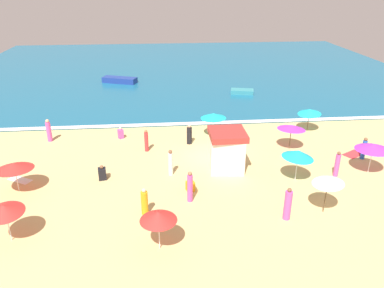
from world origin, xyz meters
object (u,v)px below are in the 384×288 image
object	(u,v)px
small_boat_1	(242,92)
beachgoer_2	(146,141)
beach_umbrella_8	(4,209)
beach_umbrella_9	(328,181)
beach_umbrella_5	(158,216)
beachgoer_1	(190,187)
beachgoer_11	(190,186)
beachgoer_6	(189,135)
beach_umbrella_1	(292,127)
beach_umbrella_3	(213,116)
beach_umbrella_7	(310,112)
beach_umbrella_2	(14,166)
small_boat_0	(120,80)
beachgoer_3	(337,165)
beachgoer_5	(145,202)
lifeguard_cabana	(227,150)
beachgoer_12	(288,205)
beachgoer_8	(364,149)
beach_umbrella_4	(298,154)
beachgoer_7	(102,173)
beachgoer_10	(171,163)
beachgoer_4	(121,133)
beach_umbrella_6	(373,147)
beachgoer_9	(49,131)

from	to	relation	value
small_boat_1	beachgoer_2	bearing A→B (deg)	-126.36
beach_umbrella_8	beach_umbrella_9	xyz separation A→B (m)	(16.12, 0.95, 0.15)
beach_umbrella_5	beachgoer_1	bearing A→B (deg)	65.79
beachgoer_11	beachgoer_6	bearing A→B (deg)	85.63
beach_umbrella_1	beachgoer_6	distance (m)	7.61
beach_umbrella_3	beach_umbrella_7	distance (m)	8.02
beach_umbrella_2	beach_umbrella_3	world-z (taller)	beach_umbrella_3
beach_umbrella_9	small_boat_0	distance (m)	31.46
beachgoer_2	beachgoer_3	bearing A→B (deg)	-21.97
beach_umbrella_3	beachgoer_5	distance (m)	11.71
lifeguard_cabana	beach_umbrella_3	bearing A→B (deg)	91.02
beach_umbrella_9	beachgoer_12	size ratio (longest dim) A/B	1.18
beach_umbrella_1	beachgoer_1	world-z (taller)	beach_umbrella_1
beach_umbrella_5	beachgoer_12	distance (m)	7.02
beachgoer_8	beachgoer_12	bearing A→B (deg)	-139.59
beach_umbrella_2	beachgoer_6	bearing A→B (deg)	29.21
beach_umbrella_4	beach_umbrella_8	distance (m)	16.42
beach_umbrella_3	beach_umbrella_4	distance (m)	8.65
lifeguard_cabana	beachgoer_2	size ratio (longest dim) A/B	1.58
beach_umbrella_7	beachgoer_1	size ratio (longest dim) A/B	1.39
beachgoer_7	beachgoer_10	size ratio (longest dim) A/B	0.55
beachgoer_2	small_boat_1	bearing A→B (deg)	53.64
beach_umbrella_7	beach_umbrella_4	bearing A→B (deg)	-115.71
beach_umbrella_4	beachgoer_3	world-z (taller)	beach_umbrella_4
small_boat_1	beachgoer_6	bearing A→B (deg)	-118.47
beachgoer_8	beachgoer_4	bearing A→B (deg)	163.02
beach_umbrella_8	beachgoer_5	world-z (taller)	beach_umbrella_8
beach_umbrella_2	beachgoer_6	size ratio (longest dim) A/B	1.62
lifeguard_cabana	small_boat_1	size ratio (longest dim) A/B	1.00
beach_umbrella_6	beachgoer_8	world-z (taller)	beach_umbrella_6
beach_umbrella_3	beachgoer_5	size ratio (longest dim) A/B	1.68
beachgoer_10	beachgoer_12	world-z (taller)	beachgoer_12
beachgoer_9	beachgoer_10	size ratio (longest dim) A/B	1.03
beach_umbrella_6	beachgoer_11	bearing A→B (deg)	-173.95
beach_umbrella_4	beachgoer_9	world-z (taller)	beach_umbrella_4
beachgoer_4	beachgoer_9	world-z (taller)	beachgoer_9
beach_umbrella_7	beachgoer_6	xyz separation A→B (m)	(-10.03, -1.73, -0.96)
beachgoer_10	beachgoer_9	bearing A→B (deg)	145.47
beach_umbrella_1	small_boat_0	world-z (taller)	beach_umbrella_1
beach_umbrella_5	beach_umbrella_7	size ratio (longest dim) A/B	0.89
beachgoer_4	beach_umbrella_2	bearing A→B (deg)	-125.65
beach_umbrella_7	beachgoer_4	distance (m)	15.43
lifeguard_cabana	beach_umbrella_8	world-z (taller)	lifeguard_cabana
beach_umbrella_6	small_boat_1	xyz separation A→B (m)	(-4.43, 18.40, -1.50)
beachgoer_1	beach_umbrella_5	bearing A→B (deg)	-114.21
beachgoer_4	small_boat_1	size ratio (longest dim) A/B	0.35
beach_umbrella_9	beachgoer_10	size ratio (longest dim) A/B	1.25
beachgoer_3	beachgoer_8	bearing A→B (deg)	36.92
beach_umbrella_2	lifeguard_cabana	bearing A→B (deg)	7.75
beach_umbrella_7	beachgoer_4	bearing A→B (deg)	-179.35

